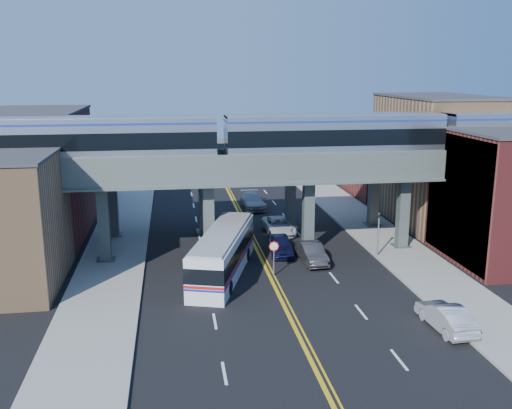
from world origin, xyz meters
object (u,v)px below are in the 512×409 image
transit_bus (223,253)px  car_lane_a (281,245)px  car_parked_curb (446,317)px  car_lane_b (312,253)px  car_lane_c (279,226)px  car_lane_d (253,201)px  stop_sign (274,253)px  traffic_signal (378,229)px  transit_train (334,136)px

transit_bus → car_lane_a: transit_bus is taller
transit_bus → car_parked_curb: size_ratio=2.64×
car_lane_b → car_parked_curb: bearing=-71.4°
car_lane_c → car_lane_d: bearing=93.0°
stop_sign → car_lane_a: (1.50, 4.95, -0.99)m
car_lane_c → car_lane_d: (-0.93, 10.04, 0.08)m
car_lane_b → traffic_signal: bearing=2.2°
stop_sign → car_lane_b: (3.45, 2.58, -1.01)m
stop_sign → car_lane_c: bearing=77.4°
car_lane_c → car_lane_d: car_lane_d is taller
car_lane_c → car_parked_curb: size_ratio=1.13×
transit_bus → car_lane_d: (5.06, 19.95, -0.78)m
traffic_signal → car_lane_b: traffic_signal is taller
car_parked_curb → stop_sign: bearing=-54.0°
transit_train → car_parked_curb: 17.51m
transit_bus → car_lane_c: size_ratio=2.35×
car_lane_d → transit_bus: bearing=-105.5°
traffic_signal → stop_sign: bearing=-161.4°
car_lane_a → car_lane_d: (0.00, 15.94, 0.03)m
traffic_signal → car_lane_b: bearing=-175.6°
transit_train → car_parked_curb: bearing=-80.2°
transit_train → car_lane_a: 9.65m
transit_train → car_lane_c: size_ratio=10.15×
car_lane_a → car_parked_curb: size_ratio=0.97×
stop_sign → traffic_signal: bearing=18.6°
stop_sign → car_lane_c: stop_sign is taller
transit_train → traffic_signal: transit_train is taller
transit_bus → transit_train: bearing=-49.1°
transit_bus → car_lane_a: 6.51m
car_lane_c → car_lane_a: bearing=-101.3°
stop_sign → car_lane_d: size_ratio=0.48×
transit_train → car_lane_c: bearing=118.7°
transit_bus → car_parked_curb: bearing=-115.8°
stop_sign → car_parked_curb: 12.94m
car_lane_a → car_lane_c: size_ratio=0.87×
stop_sign → transit_train: bearing=41.6°
transit_train → transit_bus: size_ratio=4.33×
car_lane_a → car_lane_b: bearing=-45.8°
car_lane_b → stop_sign: bearing=-145.4°
stop_sign → transit_bus: (-3.56, 0.94, -0.18)m
car_lane_a → car_parked_curb: 16.34m
traffic_signal → car_lane_a: size_ratio=0.91×
traffic_signal → transit_bus: bearing=-170.6°
car_lane_d → car_parked_curb: size_ratio=1.19×
car_lane_a → car_lane_d: bearing=94.8°
transit_bus → car_lane_a: (5.06, 4.01, -0.81)m
car_lane_d → car_lane_a: bearing=-91.2°
transit_train → car_lane_c: (-3.20, 5.84, -8.76)m
car_lane_a → car_parked_curb: car_lane_a is taller
car_lane_c → car_lane_d: 10.09m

